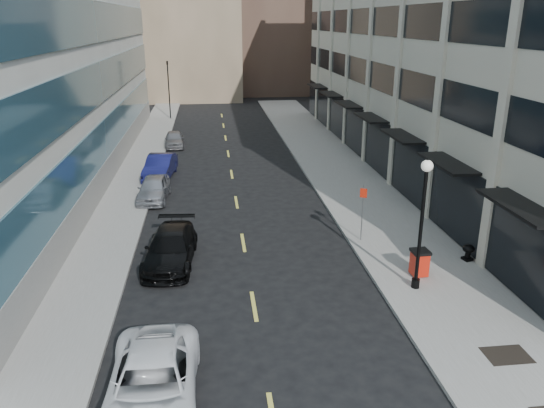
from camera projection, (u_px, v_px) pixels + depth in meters
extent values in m
cube|color=gray|center=(361.00, 196.00, 31.80)|extent=(5.00, 80.00, 0.15)
cube|color=gray|center=(123.00, 205.00, 30.25)|extent=(3.00, 80.00, 0.15)
cube|color=#B3AB97|center=(474.00, 37.00, 36.49)|extent=(14.00, 46.00, 18.00)
cube|color=black|center=(370.00, 139.00, 38.02)|extent=(0.18, 46.00, 3.60)
cube|color=black|center=(374.00, 75.00, 36.54)|extent=(0.12, 46.00, 1.80)
cube|color=black|center=(377.00, 21.00, 35.39)|extent=(0.12, 46.00, 1.80)
cube|color=#B3AB97|center=(513.00, 51.00, 19.77)|extent=(0.35, 0.60, 18.00)
cube|color=#B3AB97|center=(445.00, 44.00, 25.40)|extent=(0.35, 0.60, 18.00)
cube|color=#B3AB97|center=(402.00, 40.00, 31.03)|extent=(0.35, 0.60, 18.00)
cube|color=#B3AB97|center=(372.00, 37.00, 36.65)|extent=(0.35, 0.60, 18.00)
cube|color=#B3AB97|center=(350.00, 34.00, 42.28)|extent=(0.35, 0.60, 18.00)
cube|color=#B3AB97|center=(333.00, 33.00, 47.91)|extent=(0.35, 0.60, 18.00)
cube|color=#B3AB97|center=(319.00, 31.00, 53.54)|extent=(0.35, 0.60, 18.00)
cube|color=black|center=(521.00, 207.00, 18.56)|extent=(1.30, 4.00, 0.12)
cube|color=black|center=(447.00, 163.00, 24.19)|extent=(1.30, 4.00, 0.12)
cube|color=black|center=(402.00, 136.00, 29.82)|extent=(1.30, 4.00, 0.12)
cube|color=black|center=(371.00, 118.00, 35.44)|extent=(1.30, 4.00, 0.12)
cube|color=black|center=(348.00, 104.00, 41.07)|extent=(1.30, 4.00, 0.12)
cube|color=black|center=(331.00, 94.00, 46.70)|extent=(1.30, 4.00, 0.12)
cube|color=black|center=(317.00, 86.00, 52.33)|extent=(1.30, 4.00, 0.12)
cube|color=gray|center=(115.00, 161.00, 36.38)|extent=(0.20, 46.00, 1.80)
cube|color=#2D596B|center=(112.00, 131.00, 35.69)|extent=(0.14, 45.60, 2.40)
cube|color=#2D596B|center=(106.00, 78.00, 34.54)|extent=(0.14, 45.60, 2.40)
cube|color=#2D596B|center=(101.00, 21.00, 33.39)|extent=(0.14, 45.60, 2.40)
cube|color=#987E63|center=(122.00, 14.00, 80.23)|extent=(12.00, 14.00, 22.00)
cube|color=#B3AB97|center=(347.00, 21.00, 72.86)|extent=(10.00, 14.00, 20.00)
cube|color=black|center=(507.00, 355.00, 16.59)|extent=(1.40, 1.00, 0.01)
cube|color=#D8CC4C|center=(254.00, 306.00, 19.74)|extent=(0.15, 2.20, 0.01)
cube|color=#D8CC4C|center=(243.00, 242.00, 25.37)|extent=(0.15, 2.20, 0.01)
cube|color=#D8CC4C|center=(236.00, 202.00, 30.99)|extent=(0.15, 2.20, 0.01)
cube|color=#D8CC4C|center=(232.00, 174.00, 36.62)|extent=(0.15, 2.20, 0.01)
cube|color=#D8CC4C|center=(228.00, 154.00, 42.25)|extent=(0.15, 2.20, 0.01)
cube|color=#D8CC4C|center=(226.00, 138.00, 47.88)|extent=(0.15, 2.20, 0.01)
cube|color=#D8CC4C|center=(223.00, 126.00, 53.50)|extent=(0.15, 2.20, 0.01)
cube|color=#D8CC4C|center=(222.00, 115.00, 59.13)|extent=(0.15, 2.20, 0.01)
cylinder|color=black|center=(169.00, 91.00, 55.66)|extent=(0.12, 0.12, 6.00)
imported|color=black|center=(167.00, 62.00, 54.68)|extent=(0.66, 0.66, 1.98)
imported|color=white|center=(152.00, 384.00, 14.37)|extent=(2.46, 5.32, 1.48)
imported|color=black|center=(171.00, 248.00, 22.99)|extent=(2.40, 5.13, 1.45)
imported|color=#93959B|center=(154.00, 188.00, 31.17)|extent=(1.92, 4.26, 1.42)
imported|color=#151751|center=(160.00, 167.00, 35.61)|extent=(2.15, 4.81, 1.53)
imported|color=slate|center=(174.00, 139.00, 44.36)|extent=(1.74, 3.92, 1.31)
cube|color=red|center=(419.00, 263.00, 21.61)|extent=(0.64, 0.64, 0.99)
cube|color=black|center=(421.00, 252.00, 21.44)|extent=(0.72, 0.72, 0.12)
cylinder|color=black|center=(411.00, 270.00, 22.04)|extent=(0.06, 0.22, 0.22)
cylinder|color=black|center=(420.00, 269.00, 22.08)|extent=(0.06, 0.22, 0.22)
cylinder|color=black|center=(415.00, 283.00, 20.76)|extent=(0.32, 0.32, 0.36)
cylinder|color=black|center=(421.00, 228.00, 20.00)|extent=(0.14, 0.14, 4.58)
sphere|color=silver|center=(427.00, 166.00, 19.19)|extent=(0.44, 0.44, 0.44)
cone|color=black|center=(428.00, 159.00, 19.11)|extent=(0.12, 0.12, 0.18)
cylinder|color=slate|center=(362.00, 213.00, 24.88)|extent=(0.05, 0.05, 2.75)
cube|color=#A81D0B|center=(364.00, 193.00, 24.54)|extent=(0.30, 0.16, 0.44)
cube|color=black|center=(467.00, 259.00, 23.18)|extent=(0.47, 0.47, 0.11)
cylinder|color=black|center=(468.00, 254.00, 23.10)|extent=(0.24, 0.24, 0.37)
ellipsoid|color=black|center=(469.00, 249.00, 23.02)|extent=(0.52, 0.52, 0.36)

